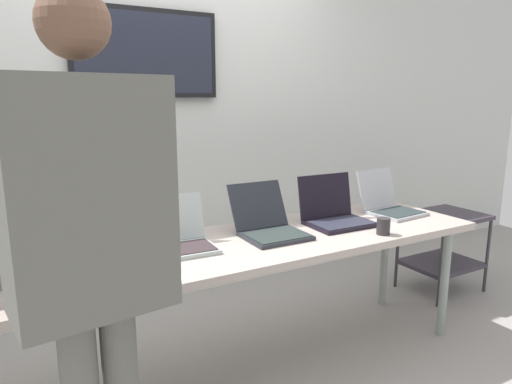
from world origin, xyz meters
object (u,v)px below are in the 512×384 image
laptop_station_1 (179,237)px  coffee_mug (383,226)px  person (89,237)px  laptop_station_4 (389,204)px  workbench (234,253)px  storage_cart (443,240)px  laptop_station_2 (269,224)px  laptop_station_0 (73,253)px  laptop_station_3 (335,213)px

laptop_station_1 → coffee_mug: 1.08m
person → laptop_station_4: bearing=20.0°
workbench → coffee_mug: size_ratio=31.45×
workbench → storage_cart: size_ratio=4.71×
person → laptop_station_1: bearing=53.2°
laptop_station_1 → laptop_station_2: bearing=-2.4°
laptop_station_1 → coffee_mug: bearing=-17.2°
coffee_mug → laptop_station_0: bearing=167.8°
laptop_station_1 → person: size_ratio=0.19×
laptop_station_0 → storage_cart: bearing=3.2°
laptop_station_1 → coffee_mug: size_ratio=3.61×
workbench → laptop_station_4: (1.14, 0.07, 0.11)m
laptop_station_1 → laptop_station_4: size_ratio=0.88×
coffee_mug → storage_cart: coffee_mug is taller
laptop_station_0 → laptop_station_4: bearing=-0.1°
person → coffee_mug: (1.55, 0.37, -0.28)m
laptop_station_2 → laptop_station_4: 0.90m
laptop_station_3 → person: 1.63m
laptop_station_3 → storage_cart: size_ratio=0.62×
laptop_station_2 → storage_cart: laptop_station_2 is taller
laptop_station_1 → storage_cart: 2.18m
workbench → laptop_station_3: (0.68, 0.05, 0.11)m
laptop_station_0 → laptop_station_4: size_ratio=1.09×
laptop_station_0 → storage_cart: 2.65m
laptop_station_0 → laptop_station_3: bearing=-1.0°
laptop_station_1 → laptop_station_4: 1.40m
laptop_station_2 → workbench: bearing=-168.5°
laptop_station_3 → laptop_station_1: bearing=179.0°
laptop_station_1 → laptop_station_3: 0.94m
laptop_station_2 → coffee_mug: laptop_station_2 is taller
laptop_station_0 → laptop_station_1: bearing=-1.1°
laptop_station_1 → storage_cart: bearing=4.1°
laptop_station_2 → laptop_station_3: laptop_station_3 is taller
laptop_station_3 → person: (-1.46, -0.67, 0.26)m
laptop_station_4 → storage_cart: (0.74, 0.15, -0.40)m
laptop_station_0 → laptop_station_2: bearing=-1.8°
laptop_station_3 → storage_cart: (1.20, 0.17, -0.40)m
laptop_station_2 → person: (-1.01, -0.67, 0.27)m
workbench → storage_cart: (1.88, 0.22, -0.29)m
laptop_station_2 → laptop_station_4: size_ratio=1.07×
laptop_station_2 → laptop_station_3: 0.45m
workbench → laptop_station_3: 0.69m
workbench → laptop_station_4: size_ratio=7.71×
laptop_station_1 → coffee_mug: laptop_station_1 is taller
laptop_station_1 → person: 0.90m
coffee_mug → laptop_station_4: bearing=41.2°
storage_cart → laptop_station_1: bearing=-175.9°
laptop_station_0 → workbench: bearing=-5.9°
person → coffee_mug: bearing=13.5°
workbench → coffee_mug: coffee_mug is taller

